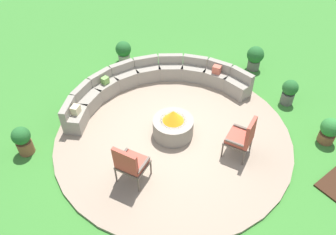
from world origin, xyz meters
The scene contains 11 objects.
ground_plane centered at (0.00, 0.00, 0.00)m, with size 24.00×24.00×0.00m, color #387A2D.
patio_circle centered at (0.00, 0.00, 0.03)m, with size 5.63×5.63×0.06m, color gray.
fire_pit centered at (0.00, 0.00, 0.34)m, with size 0.96×0.96×0.73m.
curved_stone_bench centered at (0.60, 1.69, 0.33)m, with size 4.73×2.78×0.67m.
lounge_chair_front_left centered at (-1.52, -0.56, 0.61)m, with size 0.74×0.75×1.03m.
lounge_chair_front_right centered at (0.82, -1.40, 0.60)m, with size 0.75×0.74×1.03m.
potted_plant_0 centered at (-2.99, 1.61, 0.39)m, with size 0.41×0.41×0.73m.
potted_plant_1 centered at (3.22, -0.84, 0.39)m, with size 0.41×0.41×0.71m.
potted_plant_2 centered at (3.75, 0.82, 0.42)m, with size 0.51×0.51×0.75m.
potted_plant_3 centered at (0.82, 3.59, 0.37)m, with size 0.48×0.48×0.68m.
potted_plant_4 centered at (2.78, -2.31, 0.35)m, with size 0.45×0.45×0.66m.
Camera 1 is at (-3.43, -4.33, 5.57)m, focal length 34.62 mm.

